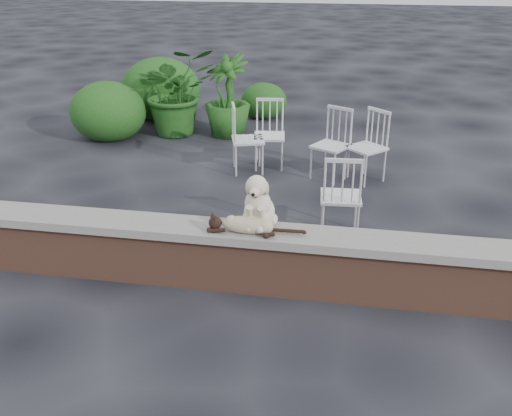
% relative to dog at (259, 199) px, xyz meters
% --- Properties ---
extents(ground, '(60.00, 60.00, 0.00)m').
position_rel_dog_xyz_m(ground, '(0.28, -0.09, -0.84)').
color(ground, black).
rests_on(ground, ground).
extents(brick_wall, '(6.00, 0.30, 0.50)m').
position_rel_dog_xyz_m(brick_wall, '(0.28, -0.09, -0.59)').
color(brick_wall, brown).
rests_on(brick_wall, ground).
extents(capstone, '(6.20, 0.40, 0.08)m').
position_rel_dog_xyz_m(capstone, '(0.28, -0.09, -0.30)').
color(capstone, slate).
rests_on(capstone, brick_wall).
extents(dog, '(0.36, 0.47, 0.53)m').
position_rel_dog_xyz_m(dog, '(0.00, 0.00, 0.00)').
color(dog, beige).
rests_on(dog, capstone).
extents(cat, '(1.01, 0.28, 0.17)m').
position_rel_dog_xyz_m(cat, '(-0.08, -0.15, -0.18)').
color(cat, tan).
rests_on(cat, capstone).
extents(chair_d, '(0.79, 0.79, 0.94)m').
position_rel_dog_xyz_m(chair_d, '(0.94, 2.78, -0.37)').
color(chair_d, white).
rests_on(chair_d, ground).
extents(chair_b, '(0.76, 0.76, 0.94)m').
position_rel_dog_xyz_m(chair_b, '(0.48, 2.78, -0.37)').
color(chair_b, white).
rests_on(chair_b, ground).
extents(chair_a, '(0.63, 0.63, 0.94)m').
position_rel_dog_xyz_m(chair_a, '(-0.39, 3.08, -0.37)').
color(chair_a, white).
rests_on(chair_a, ground).
extents(chair_c, '(0.60, 0.60, 0.94)m').
position_rel_dog_xyz_m(chair_c, '(0.68, 1.09, -0.37)').
color(chair_c, white).
rests_on(chair_c, ground).
extents(chair_e, '(0.69, 0.69, 0.94)m').
position_rel_dog_xyz_m(chair_e, '(-0.65, 2.85, -0.37)').
color(chair_e, white).
rests_on(chair_e, ground).
extents(potted_plant_a, '(1.68, 1.62, 1.42)m').
position_rel_dog_xyz_m(potted_plant_a, '(-2.14, 4.42, -0.13)').
color(potted_plant_a, '#175017').
rests_on(potted_plant_a, ground).
extents(potted_plant_b, '(1.02, 1.02, 1.32)m').
position_rel_dog_xyz_m(potted_plant_b, '(-1.29, 4.44, -0.19)').
color(potted_plant_b, '#175017').
rests_on(potted_plant_b, ground).
extents(shrubbery, '(3.30, 2.62, 1.14)m').
position_rel_dog_xyz_m(shrubbery, '(-2.67, 4.91, -0.38)').
color(shrubbery, '#175017').
rests_on(shrubbery, ground).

